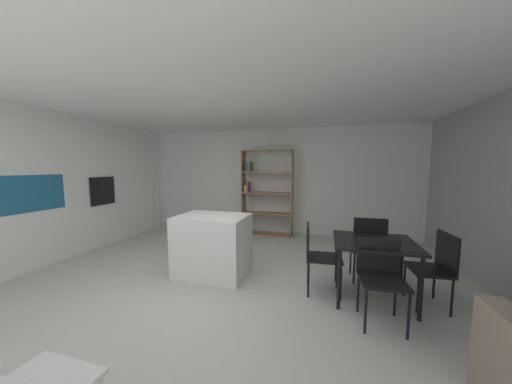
{
  "coord_description": "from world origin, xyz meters",
  "views": [
    {
      "loc": [
        1.49,
        -3.0,
        1.67
      ],
      "look_at": [
        0.3,
        1.23,
        1.23
      ],
      "focal_mm": 17.48,
      "sensor_mm": 36.0,
      "label": 1
    }
  ],
  "objects": [
    {
      "name": "tall_cabinet_run_left",
      "position": [
        -3.32,
        0.0,
        1.31
      ],
      "size": [
        0.62,
        5.88,
        2.62
      ],
      "primitive_type": "cube",
      "color": "white",
      "rests_on": "ground_plane"
    },
    {
      "name": "open_bookshelf",
      "position": [
        0.03,
        2.92,
        1.04
      ],
      "size": [
        1.24,
        0.36,
        2.08
      ],
      "color": "#997551",
      "rests_on": "ground_plane"
    },
    {
      "name": "back_partition",
      "position": [
        0.0,
        3.23,
        1.31
      ],
      "size": [
        7.38,
        0.06,
        2.62
      ],
      "primitive_type": "cube",
      "color": "silver",
      "rests_on": "ground_plane"
    },
    {
      "name": "dining_chair_far",
      "position": [
        2.09,
        0.76,
        0.58
      ],
      "size": [
        0.45,
        0.45,
        0.97
      ],
      "rotation": [
        0.0,
        0.0,
        3.18
      ],
      "color": "black",
      "rests_on": "ground_plane"
    },
    {
      "name": "dining_chair_island_side",
      "position": [
        1.39,
        0.31,
        0.55
      ],
      "size": [
        0.49,
        0.45,
        0.91
      ],
      "rotation": [
        0.0,
        0.0,
        1.66
      ],
      "color": "black",
      "rests_on": "ground_plane"
    },
    {
      "name": "built_in_oven",
      "position": [
        -2.99,
        1.1,
        1.18
      ],
      "size": [
        0.06,
        0.56,
        0.58
      ],
      "color": "black",
      "rests_on": "ground_plane"
    },
    {
      "name": "ceiling_slab",
      "position": [
        0.0,
        0.0,
        2.65
      ],
      "size": [
        7.38,
        6.51,
        0.06
      ],
      "color": "white",
      "rests_on": "ground_plane"
    },
    {
      "name": "cabinet_niche_splashback",
      "position": [
        -3.0,
        -0.17,
        1.25
      ],
      "size": [
        0.01,
        0.97,
        0.59
      ],
      "color": "#1E6084",
      "rests_on": "ground_plane"
    },
    {
      "name": "dining_table",
      "position": [
        2.09,
        0.32,
        0.67
      ],
      "size": [
        0.96,
        0.84,
        0.75
      ],
      "color": "black",
      "rests_on": "ground_plane"
    },
    {
      "name": "dining_chair_window_side",
      "position": [
        2.78,
        0.33,
        0.54
      ],
      "size": [
        0.44,
        0.49,
        0.9
      ],
      "rotation": [
        0.0,
        0.0,
        -1.49
      ],
      "color": "black",
      "rests_on": "ground_plane"
    },
    {
      "name": "kitchen_island",
      "position": [
        -0.18,
        0.44,
        0.46
      ],
      "size": [
        1.06,
        0.77,
        0.93
      ],
      "primitive_type": "cube",
      "color": "white",
      "rests_on": "ground_plane"
    },
    {
      "name": "dining_chair_near",
      "position": [
        2.08,
        -0.13,
        0.54
      ],
      "size": [
        0.48,
        0.48,
        0.88
      ],
      "rotation": [
        0.0,
        0.0,
        0.06
      ],
      "color": "black",
      "rests_on": "ground_plane"
    },
    {
      "name": "ground_plane",
      "position": [
        0.0,
        0.0,
        0.0
      ],
      "size": [
        10.17,
        10.17,
        0.0
      ],
      "primitive_type": "plane",
      "color": "beige"
    }
  ]
}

